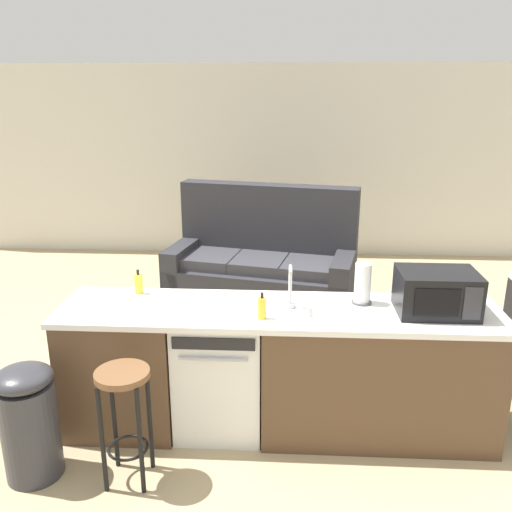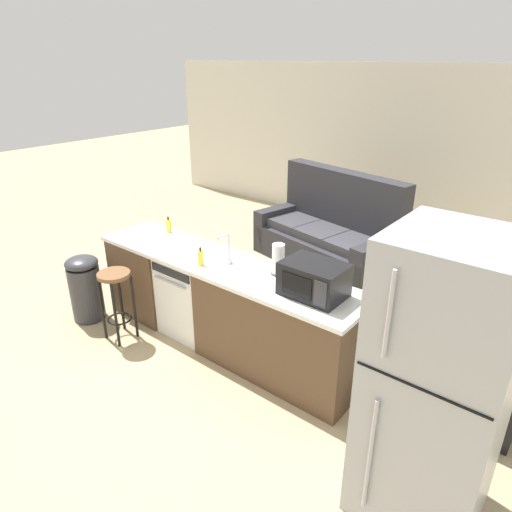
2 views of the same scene
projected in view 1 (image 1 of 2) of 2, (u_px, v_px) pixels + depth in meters
name	position (u px, v px, depth m)	size (l,w,h in m)	color
ground_plane	(256.00, 425.00, 3.86)	(24.00, 24.00, 0.00)	tan
wall_back	(295.00, 162.00, 7.45)	(10.00, 0.06, 2.60)	silver
kitchen_counter	(291.00, 374.00, 3.72)	(2.94, 0.66, 0.90)	brown
dishwasher	(220.00, 371.00, 3.75)	(0.58, 0.61, 0.84)	white
microwave	(437.00, 292.00, 3.48)	(0.50, 0.37, 0.28)	black
sink_faucet	(290.00, 290.00, 3.55)	(0.07, 0.18, 0.30)	silver
paper_towel_roll	(363.00, 284.00, 3.64)	(0.14, 0.14, 0.28)	#4C4C51
soap_bottle	(262.00, 308.00, 3.41)	(0.06, 0.06, 0.18)	yellow
dish_soap_bottle	(139.00, 284.00, 3.83)	(0.06, 0.06, 0.18)	yellow
bar_stool	(124.00, 402.00, 3.18)	(0.32, 0.32, 0.74)	brown
trash_bin	(29.00, 421.00, 3.27)	(0.35, 0.35, 0.74)	#333338
couch	(263.00, 266.00, 6.03)	(2.14, 1.29, 1.27)	#2D2D33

